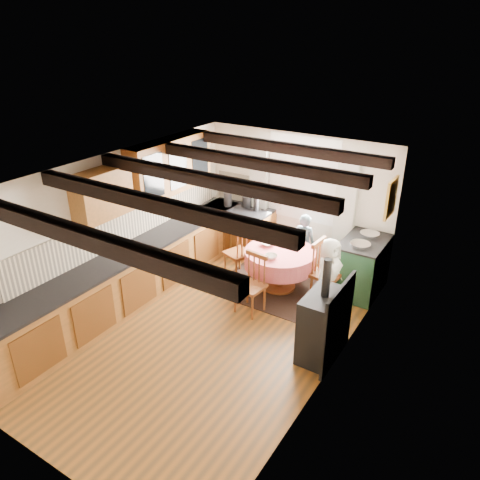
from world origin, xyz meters
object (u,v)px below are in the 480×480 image
Objects in this scene: aga_range at (362,266)px; cup at (294,244)px; chair_right at (327,272)px; dining_table at (279,270)px; chair_near at (250,285)px; cast_iron_stove at (324,309)px; chair_left at (238,251)px; child_far at (304,244)px; child_right at (329,274)px.

aga_range is 10.91× the size of cup.
dining_table is at bearing 99.78° from chair_right.
chair_near reaches higher than aga_range.
cast_iron_stove is at bearing -44.08° from dining_table.
chair_left is 1.17m from child_far.
aga_range is 0.90× the size of child_far.
chair_near is at bearing 141.05° from child_right.
chair_near is 1.96m from aga_range.
chair_left is at bearing -164.18° from cup.
child_right reaches higher than child_far.
chair_right is at bearing 111.68° from chair_left.
child_far is at bearing 177.98° from aga_range.
cast_iron_stove reaches higher than child_right.
cast_iron_stove is at bearing -86.71° from aga_range.
child_right reaches higher than chair_near.
chair_near is 1.57m from child_far.
chair_near is 0.93× the size of chair_right.
chair_right is at bearing 5.64° from dining_table.
chair_near reaches higher than cup.
dining_table is 1.01× the size of child_right.
child_far reaches higher than cup.
child_right is at bearing 108.87° from cast_iron_stove.
chair_left is 1.01m from cup.
chair_near is at bearing 163.72° from cast_iron_stove.
chair_left is at bearing 149.45° from cast_iron_stove.
chair_near is 0.82× the size of child_right.
child_right is at bearing 45.50° from chair_near.
cast_iron_stove is at bearing -10.38° from chair_near.
dining_table is at bearing -114.60° from cup.
child_far is at bearing 56.66° from child_right.
cast_iron_stove is 1.91m from cup.
chair_right is 0.88× the size of child_right.
child_right is (0.89, -0.07, 0.23)m from dining_table.
chair_left is 0.85× the size of child_far.
child_far is 1.10m from child_right.
cast_iron_stove is at bearing -155.81° from chair_right.
chair_left reaches higher than aga_range.
chair_near is at bearing 141.28° from chair_right.
child_right reaches higher than cup.
cast_iron_stove reaches higher than chair_right.
chair_left reaches higher than dining_table.
child_far is at bearing 89.68° from chair_near.
aga_range is at bearing -28.50° from chair_right.
dining_table is 1.22× the size of chair_near.
cup is at bearing 91.50° from child_far.
cast_iron_stove is 2.29m from child_far.
dining_table is at bearing -150.57° from aga_range.
cup is (0.12, 0.26, 0.40)m from dining_table.
child_far is 0.98× the size of child_right.
cast_iron_stove reaches higher than cup.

